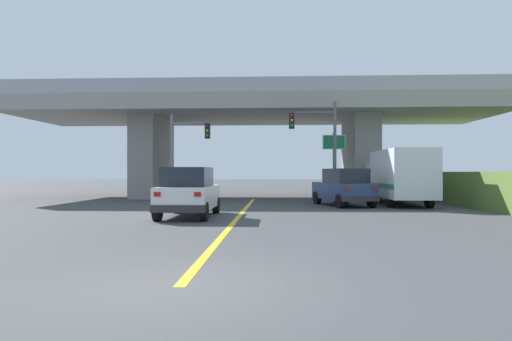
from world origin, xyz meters
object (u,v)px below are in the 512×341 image
Objects in this scene: suv_lead at (189,192)px; traffic_signal_nearside at (320,139)px; suv_crossing at (344,187)px; traffic_signal_farside at (185,146)px; box_truck at (398,176)px; highway_sign at (334,151)px.

traffic_signal_nearside is at bearing 54.28° from suv_lead.
traffic_signal_farside is at bearing 144.09° from suv_crossing.
suv_lead is at bearing -144.65° from box_truck.
traffic_signal_nearside is at bearing -116.74° from highway_sign.
box_truck is at bearing -46.54° from highway_sign.
traffic_signal_farside is (-2.20, 9.56, 2.47)m from suv_lead.
traffic_signal_farside reaches higher than box_truck.
box_truck is 1.39× the size of traffic_signal_farside.
traffic_signal_nearside reaches higher than box_truck.
highway_sign is (9.46, 1.20, -0.29)m from traffic_signal_farside.
suv_crossing is 3.81m from traffic_signal_nearside.
traffic_signal_farside is (-9.40, 3.31, 2.47)m from suv_crossing.
traffic_signal_farside is (-12.64, 2.15, 1.87)m from box_truck.
traffic_signal_farside is 9.54m from highway_sign.
traffic_signal_nearside is at bearing -6.64° from traffic_signal_farside.
suv_crossing is 0.85× the size of traffic_signal_farside.
suv_lead is 9.53m from suv_crossing.
suv_crossing is (7.21, 6.24, -0.00)m from suv_lead.
box_truck is 4.88m from highway_sign.
box_truck reaches higher than suv_crossing.
highway_sign is at bearing 72.74° from suv_crossing.
suv_lead is 1.00× the size of highway_sign.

